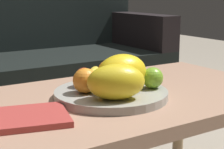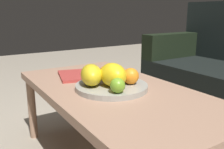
{
  "view_description": "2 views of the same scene",
  "coord_description": "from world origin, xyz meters",
  "px_view_note": "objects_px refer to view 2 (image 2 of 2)",
  "views": [
    {
      "loc": [
        -0.6,
        -0.96,
        0.77
      ],
      "look_at": [
        0.0,
        -0.02,
        0.52
      ],
      "focal_mm": 59.8,
      "sensor_mm": 36.0,
      "label": 1
    },
    {
      "loc": [
        0.98,
        -0.64,
        0.81
      ],
      "look_at": [
        0.0,
        -0.02,
        0.52
      ],
      "focal_mm": 39.48,
      "sensor_mm": 36.0,
      "label": 2
    }
  ],
  "objects_px": {
    "magazine": "(76,75)",
    "apple_front": "(120,74)",
    "coffee_table": "(115,97)",
    "orange_left": "(131,76)",
    "orange_front": "(106,73)",
    "melon_smaller_beside": "(91,75)",
    "fruit_bowl": "(112,87)",
    "banana_bunch": "(122,77)",
    "apple_left": "(118,85)",
    "melon_large_front": "(113,75)"
  },
  "relations": [
    {
      "from": "fruit_bowl",
      "to": "melon_smaller_beside",
      "type": "bearing_deg",
      "value": -115.89
    },
    {
      "from": "melon_large_front",
      "to": "magazine",
      "type": "distance_m",
      "value": 0.36
    },
    {
      "from": "melon_smaller_beside",
      "to": "orange_front",
      "type": "relative_size",
      "value": 2.18
    },
    {
      "from": "banana_bunch",
      "to": "magazine",
      "type": "bearing_deg",
      "value": -158.13
    },
    {
      "from": "fruit_bowl",
      "to": "apple_front",
      "type": "relative_size",
      "value": 5.74
    },
    {
      "from": "coffee_table",
      "to": "fruit_bowl",
      "type": "bearing_deg",
      "value": -78.46
    },
    {
      "from": "fruit_bowl",
      "to": "apple_left",
      "type": "height_order",
      "value": "apple_left"
    },
    {
      "from": "melon_large_front",
      "to": "banana_bunch",
      "type": "xyz_separation_m",
      "value": [
        -0.04,
        0.08,
        -0.03
      ]
    },
    {
      "from": "fruit_bowl",
      "to": "apple_left",
      "type": "xyz_separation_m",
      "value": [
        0.12,
        -0.05,
        0.05
      ]
    },
    {
      "from": "fruit_bowl",
      "to": "orange_front",
      "type": "distance_m",
      "value": 0.1
    },
    {
      "from": "orange_front",
      "to": "orange_left",
      "type": "height_order",
      "value": "orange_left"
    },
    {
      "from": "orange_front",
      "to": "apple_front",
      "type": "height_order",
      "value": "orange_front"
    },
    {
      "from": "fruit_bowl",
      "to": "orange_left",
      "type": "bearing_deg",
      "value": 62.38
    },
    {
      "from": "apple_left",
      "to": "orange_front",
      "type": "bearing_deg",
      "value": 162.96
    },
    {
      "from": "apple_front",
      "to": "apple_left",
      "type": "xyz_separation_m",
      "value": [
        0.17,
        -0.13,
        0.0
      ]
    },
    {
      "from": "coffee_table",
      "to": "apple_front",
      "type": "bearing_deg",
      "value": 125.33
    },
    {
      "from": "melon_large_front",
      "to": "coffee_table",
      "type": "bearing_deg",
      "value": 137.7
    },
    {
      "from": "fruit_bowl",
      "to": "banana_bunch",
      "type": "xyz_separation_m",
      "value": [
        -0.01,
        0.07,
        0.04
      ]
    },
    {
      "from": "fruit_bowl",
      "to": "apple_left",
      "type": "bearing_deg",
      "value": -21.74
    },
    {
      "from": "apple_left",
      "to": "orange_left",
      "type": "bearing_deg",
      "value": 121.2
    },
    {
      "from": "coffee_table",
      "to": "magazine",
      "type": "xyz_separation_m",
      "value": [
        -0.31,
        -0.07,
        0.05
      ]
    },
    {
      "from": "fruit_bowl",
      "to": "apple_front",
      "type": "xyz_separation_m",
      "value": [
        -0.05,
        0.09,
        0.04
      ]
    },
    {
      "from": "orange_left",
      "to": "apple_front",
      "type": "xyz_separation_m",
      "value": [
        -0.09,
        0.0,
        -0.01
      ]
    },
    {
      "from": "orange_left",
      "to": "apple_front",
      "type": "distance_m",
      "value": 0.09
    },
    {
      "from": "orange_front",
      "to": "orange_left",
      "type": "distance_m",
      "value": 0.14
    },
    {
      "from": "fruit_bowl",
      "to": "apple_left",
      "type": "relative_size",
      "value": 5.26
    },
    {
      "from": "melon_smaller_beside",
      "to": "banana_bunch",
      "type": "distance_m",
      "value": 0.17
    },
    {
      "from": "coffee_table",
      "to": "banana_bunch",
      "type": "relative_size",
      "value": 7.52
    },
    {
      "from": "orange_front",
      "to": "melon_large_front",
      "type": "bearing_deg",
      "value": -13.46
    },
    {
      "from": "coffee_table",
      "to": "magazine",
      "type": "distance_m",
      "value": 0.33
    },
    {
      "from": "orange_left",
      "to": "banana_bunch",
      "type": "relative_size",
      "value": 0.5
    },
    {
      "from": "magazine",
      "to": "apple_front",
      "type": "bearing_deg",
      "value": 41.89
    },
    {
      "from": "coffee_table",
      "to": "orange_left",
      "type": "relative_size",
      "value": 15.1
    },
    {
      "from": "orange_left",
      "to": "apple_front",
      "type": "relative_size",
      "value": 1.29
    },
    {
      "from": "coffee_table",
      "to": "apple_left",
      "type": "height_order",
      "value": "apple_left"
    },
    {
      "from": "orange_front",
      "to": "magazine",
      "type": "height_order",
      "value": "orange_front"
    },
    {
      "from": "orange_left",
      "to": "banana_bunch",
      "type": "height_order",
      "value": "orange_left"
    },
    {
      "from": "coffee_table",
      "to": "melon_large_front",
      "type": "bearing_deg",
      "value": -42.3
    },
    {
      "from": "orange_front",
      "to": "apple_front",
      "type": "xyz_separation_m",
      "value": [
        0.03,
        0.07,
        -0.01
      ]
    },
    {
      "from": "melon_large_front",
      "to": "magazine",
      "type": "xyz_separation_m",
      "value": [
        -0.35,
        -0.04,
        -0.07
      ]
    },
    {
      "from": "melon_smaller_beside",
      "to": "orange_front",
      "type": "height_order",
      "value": "melon_smaller_beside"
    },
    {
      "from": "orange_front",
      "to": "banana_bunch",
      "type": "bearing_deg",
      "value": 37.9
    },
    {
      "from": "orange_left",
      "to": "apple_front",
      "type": "height_order",
      "value": "orange_left"
    },
    {
      "from": "melon_large_front",
      "to": "orange_front",
      "type": "height_order",
      "value": "melon_large_front"
    },
    {
      "from": "coffee_table",
      "to": "apple_left",
      "type": "relative_size",
      "value": 17.93
    },
    {
      "from": "banana_bunch",
      "to": "coffee_table",
      "type": "bearing_deg",
      "value": -80.09
    },
    {
      "from": "orange_front",
      "to": "banana_bunch",
      "type": "distance_m",
      "value": 0.09
    },
    {
      "from": "apple_front",
      "to": "magazine",
      "type": "relative_size",
      "value": 0.25
    },
    {
      "from": "melon_large_front",
      "to": "orange_left",
      "type": "relative_size",
      "value": 2.0
    },
    {
      "from": "melon_smaller_beside",
      "to": "magazine",
      "type": "height_order",
      "value": "melon_smaller_beside"
    }
  ]
}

